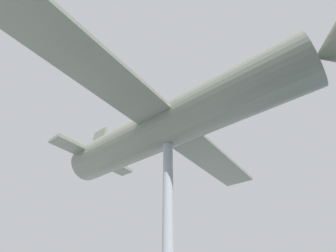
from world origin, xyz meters
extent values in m
cylinder|color=#999EA3|center=(0.00, 0.00, 3.57)|extent=(0.41, 0.41, 7.14)
cylinder|color=slate|center=(0.00, 0.00, 8.17)|extent=(2.81, 12.46, 2.06)
cube|color=slate|center=(0.00, 0.00, 8.17)|extent=(16.58, 2.88, 0.18)
cube|color=slate|center=(-0.33, -5.43, 8.32)|extent=(5.33, 1.32, 0.18)
cube|color=slate|center=(-0.33, -5.43, 9.33)|extent=(0.25, 1.11, 1.91)
cone|color=slate|center=(0.41, 6.67, 8.17)|extent=(1.81, 1.11, 1.75)
camera|label=1|loc=(6.96, 4.71, 1.86)|focal=24.00mm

